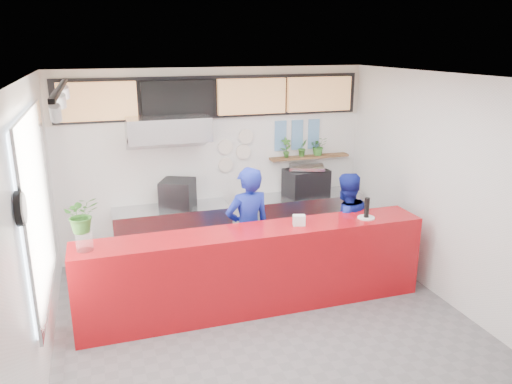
{
  "coord_description": "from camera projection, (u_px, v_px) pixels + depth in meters",
  "views": [
    {
      "loc": [
        -1.8,
        -5.2,
        3.36
      ],
      "look_at": [
        0.1,
        0.7,
        1.5
      ],
      "focal_mm": 35.0,
      "sensor_mm": 36.0,
      "label": 1
    }
  ],
  "objects": [
    {
      "name": "wall_clock_rim",
      "position": [
        20.0,
        208.0,
        4.1
      ],
      "size": [
        0.05,
        0.3,
        0.3
      ],
      "primitive_type": "cylinder",
      "rotation": [
        0.0,
        1.57,
        0.0
      ],
      "color": "black",
      "rests_on": "wall_left"
    },
    {
      "name": "wall_right",
      "position": [
        446.0,
        191.0,
        6.53
      ],
      "size": [
        0.0,
        5.0,
        5.0
      ],
      "primitive_type": "plane",
      "rotation": [
        1.57,
        0.0,
        -1.57
      ],
      "color": "white",
      "rests_on": "ground"
    },
    {
      "name": "dec_plate_a",
      "position": [
        225.0,
        147.0,
        8.03
      ],
      "size": [
        0.24,
        0.03,
        0.24
      ],
      "primitive_type": "cylinder",
      "rotation": [
        1.57,
        0.0,
        0.0
      ],
      "color": "silver",
      "rests_on": "wall_back"
    },
    {
      "name": "wall_back",
      "position": [
        216.0,
        162.0,
        8.08
      ],
      "size": [
        5.0,
        0.0,
        5.0
      ],
      "primitive_type": "plane",
      "rotation": [
        1.57,
        0.0,
        0.0
      ],
      "color": "white",
      "rests_on": "ground"
    },
    {
      "name": "window_frame",
      "position": [
        39.0,
        205.0,
        5.3
      ],
      "size": [
        0.03,
        2.3,
        2.0
      ],
      "primitive_type": "cube",
      "color": "#B2B5BA",
      "rests_on": "wall_left"
    },
    {
      "name": "napkin_holder",
      "position": [
        299.0,
        220.0,
        6.41
      ],
      "size": [
        0.18,
        0.13,
        0.14
      ],
      "primitive_type": "cube",
      "rotation": [
        0.0,
        0.0,
        -0.26
      ],
      "color": "white",
      "rests_on": "service_counter"
    },
    {
      "name": "service_counter",
      "position": [
        256.0,
        269.0,
        6.44
      ],
      "size": [
        4.5,
        0.6,
        1.1
      ],
      "primitive_type": "cube",
      "color": "#AB0C12",
      "rests_on": "ground"
    },
    {
      "name": "dec_plate_c",
      "position": [
        226.0,
        165.0,
        8.11
      ],
      "size": [
        0.24,
        0.03,
        0.24
      ],
      "primitive_type": "cylinder",
      "rotation": [
        1.57,
        0.0,
        0.0
      ],
      "color": "silver",
      "rests_on": "wall_back"
    },
    {
      "name": "right_bench",
      "position": [
        307.0,
        220.0,
        8.55
      ],
      "size": [
        1.8,
        0.6,
        0.9
      ],
      "primitive_type": "cube",
      "color": "#B2B5BA",
      "rests_on": "ground"
    },
    {
      "name": "photo_frame_a",
      "position": [
        281.0,
        128.0,
        8.24
      ],
      "size": [
        0.2,
        0.02,
        0.25
      ],
      "primitive_type": "cube",
      "color": "#598CBF",
      "rests_on": "wall_back"
    },
    {
      "name": "herb_b",
      "position": [
        303.0,
        148.0,
        8.37
      ],
      "size": [
        0.19,
        0.17,
        0.29
      ],
      "primitive_type": "imported",
      "rotation": [
        0.0,
        0.0,
        0.28
      ],
      "color": "#326B25",
      "rests_on": "herb_shelf"
    },
    {
      "name": "cream_band",
      "position": [
        215.0,
        94.0,
        7.76
      ],
      "size": [
        5.0,
        0.02,
        0.8
      ],
      "primitive_type": "cube",
      "color": "beige",
      "rests_on": "wall_back"
    },
    {
      "name": "photo_frame_f",
      "position": [
        313.0,
        141.0,
        8.49
      ],
      "size": [
        0.2,
        0.02,
        0.25
      ],
      "primitive_type": "cube",
      "color": "#598CBF",
      "rests_on": "wall_back"
    },
    {
      "name": "menu_board_mid_right",
      "position": [
        252.0,
        96.0,
        7.84
      ],
      "size": [
        1.1,
        0.1,
        0.55
      ],
      "primitive_type": "cube",
      "color": "tan",
      "rests_on": "wall_back"
    },
    {
      "name": "photo_frame_e",
      "position": [
        297.0,
        142.0,
        8.4
      ],
      "size": [
        0.2,
        0.02,
        0.25
      ],
      "primitive_type": "cube",
      "color": "#598CBF",
      "rests_on": "wall_back"
    },
    {
      "name": "glass_vase",
      "position": [
        84.0,
        241.0,
        5.62
      ],
      "size": [
        0.21,
        0.21,
        0.23
      ],
      "primitive_type": "cylinder",
      "rotation": [
        0.0,
        0.0,
        0.09
      ],
      "color": "white",
      "rests_on": "service_counter"
    },
    {
      "name": "herb_c",
      "position": [
        319.0,
        146.0,
        8.46
      ],
      "size": [
        0.31,
        0.27,
        0.31
      ],
      "primitive_type": "imported",
      "rotation": [
        0.0,
        0.0,
        -0.12
      ],
      "color": "#326B25",
      "rests_on": "herb_shelf"
    },
    {
      "name": "window_pane",
      "position": [
        37.0,
        206.0,
        5.29
      ],
      "size": [
        0.04,
        2.2,
        1.9
      ],
      "primitive_type": "cube",
      "color": "silver",
      "rests_on": "wall_left"
    },
    {
      "name": "herb_shelf",
      "position": [
        309.0,
        157.0,
        8.46
      ],
      "size": [
        1.4,
        0.18,
        0.04
      ],
      "primitive_type": "cube",
      "color": "brown",
      "rests_on": "wall_back"
    },
    {
      "name": "dec_plate_d",
      "position": [
        246.0,
        136.0,
        8.08
      ],
      "size": [
        0.24,
        0.03,
        0.24
      ],
      "primitive_type": "cylinder",
      "rotation": [
        1.57,
        0.0,
        0.0
      ],
      "color": "silver",
      "rests_on": "wall_back"
    },
    {
      "name": "floor",
      "position": [
        266.0,
        323.0,
        6.23
      ],
      "size": [
        5.0,
        5.0,
        0.0
      ],
      "primitive_type": "plane",
      "color": "slate",
      "rests_on": "ground"
    },
    {
      "name": "basil_vase",
      "position": [
        81.0,
        214.0,
        5.53
      ],
      "size": [
        0.43,
        0.39,
        0.42
      ],
      "primitive_type": "imported",
      "rotation": [
        0.0,
        0.0,
        0.19
      ],
      "color": "#326B25",
      "rests_on": "glass_vase"
    },
    {
      "name": "menu_board_mid_left",
      "position": [
        178.0,
        99.0,
        7.5
      ],
      "size": [
        1.1,
        0.1,
        0.55
      ],
      "primitive_type": "cube",
      "color": "black",
      "rests_on": "wall_back"
    },
    {
      "name": "wall_left",
      "position": [
        34.0,
        233.0,
        5.07
      ],
      "size": [
        0.0,
        5.0,
        5.0
      ],
      "primitive_type": "plane",
      "rotation": [
        1.57,
        0.0,
        1.57
      ],
      "color": "white",
      "rests_on": "ground"
    },
    {
      "name": "staff_center",
      "position": [
        248.0,
        230.0,
        6.84
      ],
      "size": [
        0.7,
        0.51,
        1.78
      ],
      "primitive_type": "imported",
      "rotation": [
        0.0,
        0.0,
        3.27
      ],
      "color": "navy",
      "rests_on": "ground"
    },
    {
      "name": "espresso_tray",
      "position": [
        306.0,
        167.0,
        8.27
      ],
      "size": [
        0.67,
        0.57,
        0.05
      ],
      "primitive_type": "cube",
      "rotation": [
        0.0,
        0.0,
        -0.35
      ],
      "color": "silver",
      "rests_on": "espresso_machine"
    },
    {
      "name": "espresso_machine",
      "position": [
        306.0,
        182.0,
        8.35
      ],
      "size": [
        0.73,
        0.56,
        0.44
      ],
      "primitive_type": "cube",
      "rotation": [
        0.0,
        0.0,
        0.11
      ],
      "color": "black",
      "rests_on": "right_bench"
    },
    {
      "name": "white_plate",
      "position": [
        366.0,
        218.0,
        6.68
      ],
      "size": [
        0.24,
        0.24,
        0.02
      ],
      "primitive_type": "cylinder",
      "rotation": [
        0.0,
        0.0,
        0.07
      ],
      "color": "white",
      "rests_on": "service_counter"
    },
    {
      "name": "track_rail",
      "position": [
        60.0,
        88.0,
        4.77
      ],
      "size": [
        0.05,
        2.4,
        0.04
      ],
      "primitive_type": "cube",
      "color": "black",
      "rests_on": "ceiling"
    },
    {
      "name": "wall_clock_face",
      "position": [
        24.0,
        208.0,
        4.11
      ],
      "size": [
        0.02,
        0.26,
        0.26
      ],
      "primitive_type": "cylinder",
      "rotation": [
        0.0,
        1.57,
        0.0
      ],
      "color": "white",
      "rests_on": "wall_left"
    },
    {
      "name": "staff_right",
      "position": [
        344.0,
        226.0,
        7.23
      ],
      "size": [
        0.81,
        0.65,
        1.6
      ],
      "primitive_type": "imported",
      "rotation": [
        0.0,
        0.0,
        3.2
      ],
      "color": "navy",
      "rests_on": "ground"
    },
    {
      "name": "menu_board_far_right",
      "position": [
        319.0,
        94.0,
        8.18
      ],
      "size": [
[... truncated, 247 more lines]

